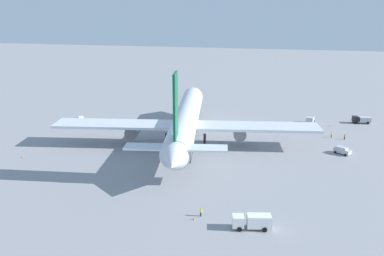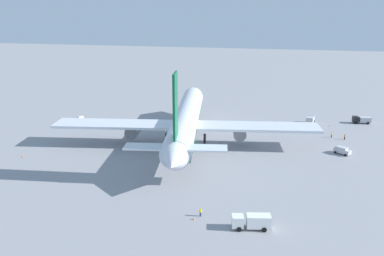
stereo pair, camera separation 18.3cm
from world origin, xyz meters
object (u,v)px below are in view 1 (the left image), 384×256
service_truck_1 (361,120)px  ground_worker_1 (317,128)px  service_van (342,150)px  traffic_cone_2 (23,156)px  ground_worker_3 (201,212)px  traffic_cone_0 (329,125)px  service_truck_2 (252,221)px  traffic_cone_3 (194,218)px  ground_worker_2 (332,135)px  airliner (186,121)px  baggage_cart_0 (80,118)px  ground_worker_0 (345,137)px  service_truck_0 (310,120)px

service_truck_1 → ground_worker_1: 19.77m
service_van → traffic_cone_2: size_ratio=8.50×
ground_worker_3 → traffic_cone_0: 75.90m
service_truck_1 → traffic_cone_2: size_ratio=11.10×
service_truck_2 → traffic_cone_3: service_truck_2 is taller
service_van → ground_worker_3: size_ratio=2.72×
ground_worker_2 → traffic_cone_0: 12.87m
airliner → service_truck_2: 49.69m
baggage_cart_0 → ground_worker_3: bearing=-135.5°
ground_worker_0 → ground_worker_3: ground_worker_3 is taller
service_van → airliner: bearing=91.9°
service_truck_0 → ground_worker_3: bearing=162.6°
service_truck_2 → traffic_cone_3: bearing=86.6°
service_truck_2 → traffic_cone_3: size_ratio=13.05×
service_van → baggage_cart_0: 87.29m
service_truck_0 → service_van: (-29.05, -7.40, -0.46)m
service_van → traffic_cone_0: (27.64, 1.17, -0.76)m
ground_worker_1 → ground_worker_2: size_ratio=1.02×
service_truck_2 → ground_worker_0: bearing=-20.6°
service_van → ground_worker_3: service_van is taller
service_truck_1 → ground_worker_2: 22.25m
service_van → ground_worker_2: 14.87m
ground_worker_0 → traffic_cone_0: 14.39m
service_van → traffic_cone_2: (-22.69, 82.63, -0.76)m
traffic_cone_0 → traffic_cone_3: (-71.94, 29.59, 0.00)m
traffic_cone_0 → traffic_cone_3: bearing=157.6°
airliner → ground_worker_3: bearing=-161.8°
service_truck_0 → ground_worker_0: (-15.40, -9.53, -0.67)m
airliner → service_truck_2: bearing=-151.7°
traffic_cone_0 → ground_worker_0: bearing=-166.7°
service_truck_2 → airliner: bearing=28.3°
traffic_cone_2 → service_truck_2: bearing=-109.5°
service_truck_0 → ground_worker_1: (-7.82, -2.03, -0.62)m
ground_worker_1 → ground_worker_3: bearing=159.1°
airliner → service_van: bearing=-88.1°
service_truck_0 → traffic_cone_0: service_truck_0 is taller
service_truck_1 → ground_worker_3: bearing=152.7°
airliner → service_truck_1: (35.44, -53.10, -5.58)m
service_truck_2 → baggage_cart_0: size_ratio=2.44×
ground_worker_0 → ground_worker_2: size_ratio=0.97×
service_truck_0 → service_truck_1: 17.84m
service_truck_0 → service_truck_2: 75.05m
service_truck_1 → traffic_cone_0: size_ratio=11.10×
ground_worker_2 → service_van: bearing=-174.1°
service_truck_0 → service_truck_1: bearing=-74.0°
traffic_cone_2 → traffic_cone_3: bearing=-112.6°
service_truck_2 → baggage_cart_0: 88.97m
airliner → traffic_cone_0: bearing=-55.4°
baggage_cart_0 → traffic_cone_3: bearing=-136.8°
baggage_cart_0 → traffic_cone_0: size_ratio=5.35×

